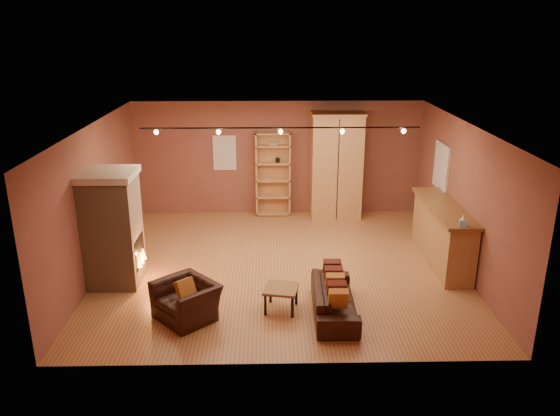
{
  "coord_description": "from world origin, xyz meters",
  "views": [
    {
      "loc": [
        -0.23,
        -9.83,
        4.57
      ],
      "look_at": [
        -0.01,
        0.2,
        1.15
      ],
      "focal_mm": 35.0,
      "sensor_mm": 36.0,
      "label": 1
    }
  ],
  "objects_px": {
    "armchair": "(186,295)",
    "coffee_table": "(281,291)",
    "bookcase": "(273,173)",
    "armoire": "(336,166)",
    "bar_counter": "(442,234)",
    "fireplace": "(113,228)",
    "loveseat": "(334,293)"
  },
  "relations": [
    {
      "from": "loveseat",
      "to": "coffee_table",
      "type": "bearing_deg",
      "value": 82.23
    },
    {
      "from": "bookcase",
      "to": "bar_counter",
      "type": "height_order",
      "value": "bookcase"
    },
    {
      "from": "fireplace",
      "to": "bookcase",
      "type": "height_order",
      "value": "fireplace"
    },
    {
      "from": "armchair",
      "to": "coffee_table",
      "type": "xyz_separation_m",
      "value": [
        1.54,
        0.24,
        -0.07
      ]
    },
    {
      "from": "loveseat",
      "to": "armoire",
      "type": "bearing_deg",
      "value": -5.45
    },
    {
      "from": "bookcase",
      "to": "coffee_table",
      "type": "distance_m",
      "value": 4.9
    },
    {
      "from": "loveseat",
      "to": "fireplace",
      "type": "bearing_deg",
      "value": 73.55
    },
    {
      "from": "bar_counter",
      "to": "armchair",
      "type": "xyz_separation_m",
      "value": [
        -4.77,
        -2.06,
        -0.19
      ]
    },
    {
      "from": "bookcase",
      "to": "loveseat",
      "type": "xyz_separation_m",
      "value": [
        0.96,
        -4.99,
        -0.7
      ]
    },
    {
      "from": "bar_counter",
      "to": "coffee_table",
      "type": "height_order",
      "value": "bar_counter"
    },
    {
      "from": "bookcase",
      "to": "bar_counter",
      "type": "bearing_deg",
      "value": -42.32
    },
    {
      "from": "armchair",
      "to": "coffee_table",
      "type": "relative_size",
      "value": 1.77
    },
    {
      "from": "bookcase",
      "to": "armoire",
      "type": "relative_size",
      "value": 0.81
    },
    {
      "from": "bookcase",
      "to": "fireplace",
      "type": "bearing_deg",
      "value": -128.01
    },
    {
      "from": "armoire",
      "to": "armchair",
      "type": "relative_size",
      "value": 2.31
    },
    {
      "from": "fireplace",
      "to": "bookcase",
      "type": "bearing_deg",
      "value": 51.99
    },
    {
      "from": "bookcase",
      "to": "coffee_table",
      "type": "relative_size",
      "value": 3.3
    },
    {
      "from": "bookcase",
      "to": "armoire",
      "type": "distance_m",
      "value": 1.56
    },
    {
      "from": "armchair",
      "to": "bookcase",
      "type": "bearing_deg",
      "value": 121.44
    },
    {
      "from": "fireplace",
      "to": "coffee_table",
      "type": "distance_m",
      "value": 3.28
    },
    {
      "from": "fireplace",
      "to": "armoire",
      "type": "xyz_separation_m",
      "value": [
        4.45,
        3.52,
        0.23
      ]
    },
    {
      "from": "armoire",
      "to": "armchair",
      "type": "height_order",
      "value": "armoire"
    },
    {
      "from": "fireplace",
      "to": "bookcase",
      "type": "xyz_separation_m",
      "value": [
        2.92,
        3.74,
        -0.0
      ]
    },
    {
      "from": "bar_counter",
      "to": "armchair",
      "type": "height_order",
      "value": "bar_counter"
    },
    {
      "from": "fireplace",
      "to": "armchair",
      "type": "bearing_deg",
      "value": -42.46
    },
    {
      "from": "armoire",
      "to": "coffee_table",
      "type": "xyz_separation_m",
      "value": [
        -1.45,
        -4.63,
        -0.95
      ]
    },
    {
      "from": "fireplace",
      "to": "armchair",
      "type": "xyz_separation_m",
      "value": [
        1.47,
        -1.34,
        -0.64
      ]
    },
    {
      "from": "fireplace",
      "to": "loveseat",
      "type": "relative_size",
      "value": 1.21
    },
    {
      "from": "bookcase",
      "to": "coffee_table",
      "type": "xyz_separation_m",
      "value": [
        0.08,
        -4.85,
        -0.71
      ]
    },
    {
      "from": "armoire",
      "to": "bar_counter",
      "type": "xyz_separation_m",
      "value": [
        1.79,
        -2.8,
        -0.68
      ]
    },
    {
      "from": "armoire",
      "to": "bookcase",
      "type": "bearing_deg",
      "value": 171.89
    },
    {
      "from": "armoire",
      "to": "coffee_table",
      "type": "height_order",
      "value": "armoire"
    }
  ]
}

